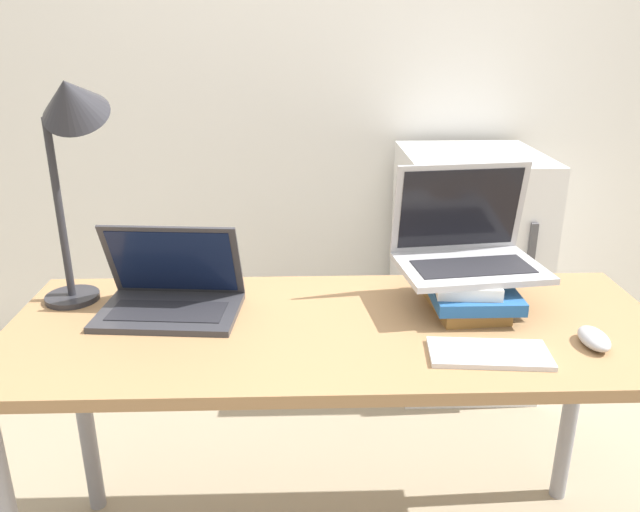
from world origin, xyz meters
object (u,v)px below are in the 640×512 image
(laptop_left, at_px, (171,295))
(mouse, at_px, (594,339))
(wireless_keyboard, at_px, (489,353))
(desk_lamp, at_px, (70,127))
(mini_fridge, at_px, (464,270))
(laptop_on_books, at_px, (467,247))
(book_stack, at_px, (466,290))

(laptop_left, xyz_separation_m, mouse, (1.00, -0.22, -0.03))
(wireless_keyboard, xyz_separation_m, desk_lamp, (-0.96, 0.30, 0.46))
(wireless_keyboard, xyz_separation_m, mini_fridge, (0.27, 1.20, -0.28))
(wireless_keyboard, distance_m, mini_fridge, 1.26)
(laptop_left, height_order, laptop_on_books, laptop_on_books)
(laptop_on_books, relative_size, mini_fridge, 0.39)
(desk_lamp, bearing_deg, mini_fridge, 36.26)
(laptop_on_books, xyz_separation_m, wireless_keyboard, (-0.01, -0.30, -0.14))
(mini_fridge, bearing_deg, laptop_on_books, -105.61)
(mini_fridge, bearing_deg, wireless_keyboard, -102.49)
(mouse, bearing_deg, laptop_left, 167.84)
(laptop_left, relative_size, mouse, 3.32)
(laptop_on_books, distance_m, mouse, 0.38)
(laptop_on_books, relative_size, desk_lamp, 0.63)
(mouse, xyz_separation_m, mini_fridge, (0.01, 1.16, -0.29))
(book_stack, bearing_deg, mini_fridge, 74.85)
(book_stack, relative_size, mini_fridge, 0.28)
(wireless_keyboard, bearing_deg, book_stack, 87.85)
(book_stack, relative_size, mouse, 2.48)
(laptop_left, height_order, mouse, laptop_left)
(book_stack, xyz_separation_m, mini_fridge, (0.26, 0.95, -0.32))
(desk_lamp, distance_m, mini_fridge, 1.69)
(wireless_keyboard, distance_m, mouse, 0.26)
(laptop_left, relative_size, book_stack, 1.34)
(book_stack, relative_size, laptop_on_books, 0.71)
(book_stack, relative_size, wireless_keyboard, 1.00)
(desk_lamp, bearing_deg, laptop_left, -12.20)
(wireless_keyboard, bearing_deg, mouse, 8.83)
(laptop_left, height_order, book_stack, laptop_left)
(book_stack, xyz_separation_m, desk_lamp, (-0.97, 0.05, 0.42))
(laptop_left, height_order, desk_lamp, desk_lamp)
(laptop_on_books, bearing_deg, mouse, -47.59)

